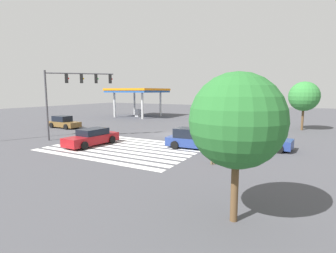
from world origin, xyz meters
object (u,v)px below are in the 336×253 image
(pedestrian, at_px, (213,150))
(traffic_signal_mast, at_px, (73,88))
(car_1, at_px, (194,139))
(car_2, at_px, (92,137))
(car_3, at_px, (262,139))
(tree_corner_a, at_px, (237,121))
(car_0, at_px, (64,122))
(tree_corner_b, at_px, (304,96))

(pedestrian, bearing_deg, traffic_signal_mast, 39.39)
(car_1, xyz_separation_m, car_2, (-8.07, -3.04, -0.09))
(car_3, height_order, tree_corner_a, tree_corner_a)
(car_0, height_order, tree_corner_b, tree_corner_b)
(car_3, height_order, tree_corner_b, tree_corner_b)
(car_1, height_order, car_2, car_1)
(pedestrian, bearing_deg, tree_corner_b, -55.66)
(pedestrian, bearing_deg, car_1, -5.42)
(car_0, height_order, car_3, car_3)
(car_0, distance_m, car_3, 23.64)
(car_0, height_order, car_1, car_1)
(car_2, relative_size, tree_corner_a, 0.95)
(car_1, relative_size, car_3, 1.09)
(traffic_signal_mast, relative_size, tree_corner_b, 1.14)
(car_2, xyz_separation_m, pedestrian, (10.91, -0.68, 0.24))
(car_3, relative_size, tree_corner_b, 0.77)
(traffic_signal_mast, relative_size, car_0, 1.46)
(car_0, bearing_deg, car_1, -7.28)
(car_0, bearing_deg, car_3, 0.56)
(car_1, xyz_separation_m, car_3, (4.72, 2.51, -0.01))
(car_3, bearing_deg, tree_corner_b, 82.75)
(car_0, relative_size, pedestrian, 2.70)
(car_1, xyz_separation_m, tree_corner_b, (7.15, 15.30, 3.18))
(car_1, bearing_deg, car_3, 24.64)
(car_2, height_order, tree_corner_b, tree_corner_b)
(car_1, distance_m, car_2, 8.62)
(pedestrian, relative_size, tree_corner_b, 0.29)
(pedestrian, bearing_deg, car_2, 43.55)
(traffic_signal_mast, distance_m, car_2, 5.62)
(car_2, relative_size, tree_corner_b, 0.88)
(pedestrian, relative_size, tree_corner_a, 0.31)
(tree_corner_a, distance_m, tree_corner_b, 25.56)
(car_2, distance_m, pedestrian, 10.94)
(traffic_signal_mast, xyz_separation_m, pedestrian, (14.42, -1.95, -3.97))
(tree_corner_a, relative_size, tree_corner_b, 0.92)
(car_1, height_order, pedestrian, pedestrian)
(car_3, xyz_separation_m, tree_corner_a, (1.16, -12.74, 2.80))
(car_3, bearing_deg, tree_corner_a, -81.24)
(tree_corner_a, bearing_deg, car_3, 95.22)
(pedestrian, height_order, tree_corner_b, tree_corner_b)
(car_0, height_order, car_2, car_0)
(car_1, bearing_deg, car_2, -162.72)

